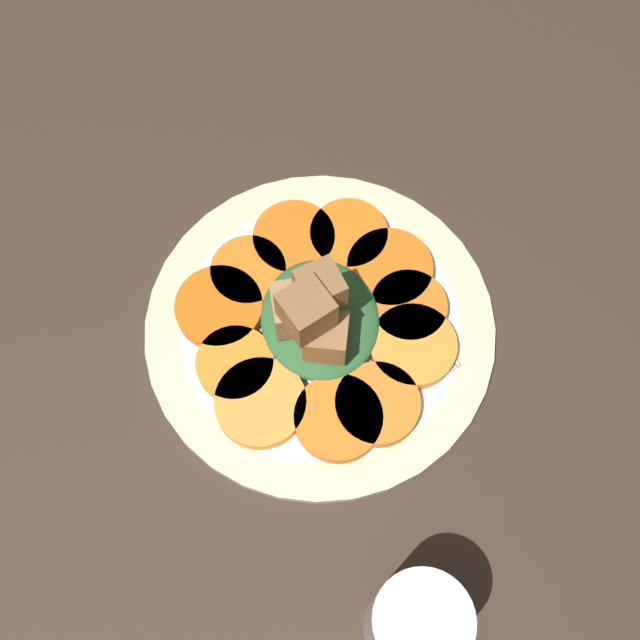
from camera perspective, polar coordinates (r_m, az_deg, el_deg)
name	(u,v)px	position (r cm, az deg, el deg)	size (l,w,h in cm)	color
table_slab	(320,333)	(71.50, 0.00, -0.96)	(120.00, 120.00, 2.00)	#38281E
plate	(320,327)	(70.09, 0.00, -0.50)	(30.53, 30.53, 1.05)	beige
carrot_slice_0	(235,364)	(67.89, -6.06, -3.14)	(6.57, 6.57, 1.36)	orange
carrot_slice_1	(261,403)	(66.63, -4.24, -5.92)	(7.62, 7.62, 1.36)	orange
carrot_slice_2	(335,419)	(66.09, 1.10, -7.03)	(7.32, 7.32, 1.36)	orange
carrot_slice_3	(377,404)	(66.59, 4.10, -6.00)	(7.07, 7.07, 1.36)	orange
carrot_slice_4	(413,346)	(68.53, 6.63, -1.87)	(7.41, 7.41, 1.36)	orange
carrot_slice_5	(408,304)	(70.01, 6.25, 1.17)	(6.66, 6.66, 1.36)	orange
carrot_slice_6	(389,269)	(71.29, 4.96, 3.63)	(7.62, 7.62, 1.36)	orange
carrot_slice_7	(349,235)	(72.64, 2.05, 6.04)	(7.01, 7.01, 1.36)	orange
carrot_slice_8	(294,239)	(72.45, -1.86, 5.78)	(7.38, 7.38, 1.36)	orange
carrot_slice_9	(249,272)	(71.18, -5.09, 3.43)	(6.68, 6.68, 1.36)	orange
carrot_slice_10	(219,308)	(69.98, -7.17, 0.87)	(7.62, 7.62, 1.36)	#D35E12
center_pile	(317,317)	(66.60, -0.24, 0.25)	(11.32, 10.19, 9.57)	#2D6033
fork	(391,301)	(70.48, 5.11, 1.32)	(16.15, 8.94, 0.40)	#B2B2B7
water_glass	(415,624)	(60.26, 6.76, -20.69)	(6.71, 6.71, 11.04)	silver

